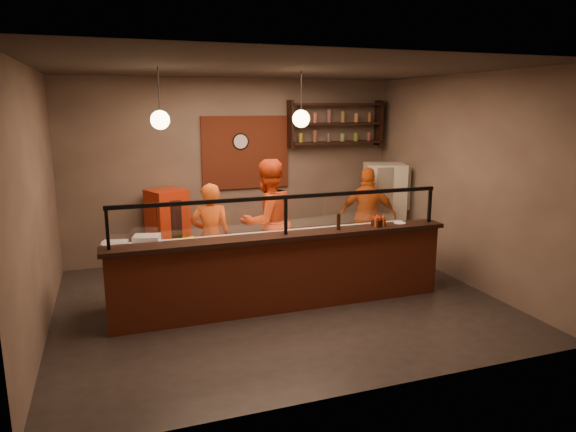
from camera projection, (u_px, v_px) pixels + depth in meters
name	position (u px, v px, depth m)	size (l,w,h in m)	color
floor	(279.00, 301.00, 7.29)	(6.00, 6.00, 0.00)	black
ceiling	(278.00, 68.00, 6.62)	(6.00, 6.00, 0.00)	#37302A
wall_back	(235.00, 169.00, 9.26)	(6.00, 6.00, 0.00)	#746455
wall_left	(35.00, 204.00, 5.98)	(5.00, 5.00, 0.00)	#746455
wall_right	(462.00, 180.00, 7.93)	(5.00, 5.00, 0.00)	#746455
wall_front	(365.00, 233.00, 4.65)	(6.00, 6.00, 0.00)	#746455
brick_patch	(246.00, 152.00, 9.23)	(1.60, 0.04, 1.30)	maroon
service_counter	(286.00, 274.00, 6.91)	(4.60, 0.25, 1.00)	maroon
counter_ledge	(286.00, 236.00, 6.80)	(4.70, 0.37, 0.06)	black
worktop_cabinet	(274.00, 269.00, 7.39)	(4.60, 0.75, 0.85)	gray
worktop	(274.00, 239.00, 7.29)	(4.60, 0.75, 0.05)	white
sneeze_guard	(286.00, 211.00, 6.73)	(4.50, 0.05, 0.52)	white
wall_shelving	(336.00, 124.00, 9.54)	(1.84, 0.28, 0.85)	black
wall_clock	(240.00, 141.00, 9.15)	(0.30, 0.30, 0.04)	black
pendant_left	(160.00, 120.00, 6.45)	(0.24, 0.24, 0.77)	black
pendant_right	(301.00, 119.00, 7.07)	(0.24, 0.24, 0.77)	black
cook_left	(211.00, 237.00, 7.62)	(0.59, 0.39, 1.63)	#CB4C13
cook_mid	(268.00, 222.00, 7.93)	(0.94, 0.73, 1.94)	#C83F12
cook_right	(368.00, 216.00, 8.93)	(0.99, 0.41, 1.69)	#CC5513
fridge	(383.00, 209.00, 9.49)	(0.71, 0.66, 1.69)	beige
red_cooler	(168.00, 229.00, 8.72)	(0.58, 0.53, 1.35)	#B7280C
pizza_dough	(315.00, 232.00, 7.57)	(0.50, 0.50, 0.01)	white
prep_tub_a	(115.00, 247.00, 6.47)	(0.30, 0.24, 0.15)	silver
prep_tub_b	(147.00, 242.00, 6.72)	(0.33, 0.27, 0.17)	silver
prep_tub_c	(115.00, 248.00, 6.46)	(0.30, 0.24, 0.15)	silver
rolling_pin	(181.00, 241.00, 6.96)	(0.06, 0.06, 0.37)	yellow
condiment_caddy	(378.00, 223.00, 7.25)	(0.17, 0.13, 0.09)	black
pepper_mill	(339.00, 222.00, 7.01)	(0.05, 0.05, 0.23)	black
small_plate	(400.00, 223.00, 7.42)	(0.17, 0.17, 0.01)	white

